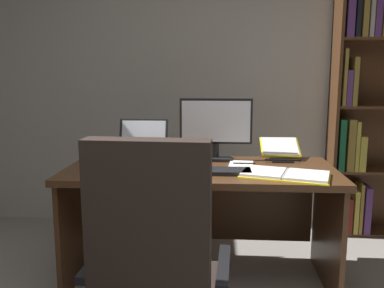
{
  "coord_description": "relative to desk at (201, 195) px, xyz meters",
  "views": [
    {
      "loc": [
        0.04,
        -1.12,
        1.33
      ],
      "look_at": [
        -0.12,
        1.3,
        0.91
      ],
      "focal_mm": 38.22,
      "sensor_mm": 36.0,
      "label": 1
    }
  ],
  "objects": [
    {
      "name": "notepad",
      "position": [
        0.26,
        -0.0,
        0.21
      ],
      "size": [
        0.17,
        0.22,
        0.01
      ],
      "primitive_type": "cube",
      "rotation": [
        0.0,
        0.0,
        -0.1
      ],
      "color": "white",
      "rests_on": "desk"
    },
    {
      "name": "pen",
      "position": [
        0.28,
        -0.0,
        0.22
      ],
      "size": [
        0.14,
        0.01,
        0.01
      ],
      "primitive_type": "cylinder",
      "rotation": [
        0.0,
        1.57,
        -0.01
      ],
      "color": "black",
      "rests_on": "notepad"
    },
    {
      "name": "open_binder",
      "position": [
        0.49,
        -0.27,
        0.22
      ],
      "size": [
        0.54,
        0.39,
        0.02
      ],
      "rotation": [
        0.0,
        0.0,
        -0.29
      ],
      "color": "yellow",
      "rests_on": "desk"
    },
    {
      "name": "desk",
      "position": [
        0.0,
        0.0,
        0.0
      ],
      "size": [
        1.67,
        0.74,
        0.75
      ],
      "color": "#4C2D19",
      "rests_on": "ground"
    },
    {
      "name": "keyboard",
      "position": [
        0.09,
        -0.22,
        0.22
      ],
      "size": [
        0.42,
        0.15,
        0.02
      ],
      "primitive_type": "cube",
      "color": "black",
      "rests_on": "desk"
    },
    {
      "name": "monitor",
      "position": [
        0.09,
        0.17,
        0.41
      ],
      "size": [
        0.48,
        0.16,
        0.41
      ],
      "color": "black",
      "rests_on": "desk"
    },
    {
      "name": "bookshelf",
      "position": [
        1.37,
        0.83,
        0.47
      ],
      "size": [
        0.9,
        0.26,
        2.13
      ],
      "color": "#4C2D19",
      "rests_on": "ground"
    },
    {
      "name": "wall_back",
      "position": [
        0.08,
        1.03,
        0.9
      ],
      "size": [
        5.13,
        0.12,
        2.89
      ],
      "primitive_type": "cube",
      "color": "#B2ADA3",
      "rests_on": "ground"
    },
    {
      "name": "computer_mouse",
      "position": [
        -0.21,
        -0.22,
        0.22
      ],
      "size": [
        0.06,
        0.1,
        0.04
      ],
      "primitive_type": "ellipsoid",
      "color": "black",
      "rests_on": "desk"
    },
    {
      "name": "office_chair",
      "position": [
        -0.15,
        -0.99,
        -0.08
      ],
      "size": [
        0.63,
        0.6,
        1.09
      ],
      "rotation": [
        0.0,
        0.0,
        -0.05
      ],
      "color": "black",
      "rests_on": "ground"
    },
    {
      "name": "laptop",
      "position": [
        -0.42,
        0.18,
        0.26
      ],
      "size": [
        0.35,
        0.34,
        0.26
      ],
      "color": "black",
      "rests_on": "desk"
    },
    {
      "name": "reading_stand_with_book",
      "position": [
        0.53,
        0.22,
        0.27
      ],
      "size": [
        0.26,
        0.27,
        0.13
      ],
      "color": "black",
      "rests_on": "desk"
    }
  ]
}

